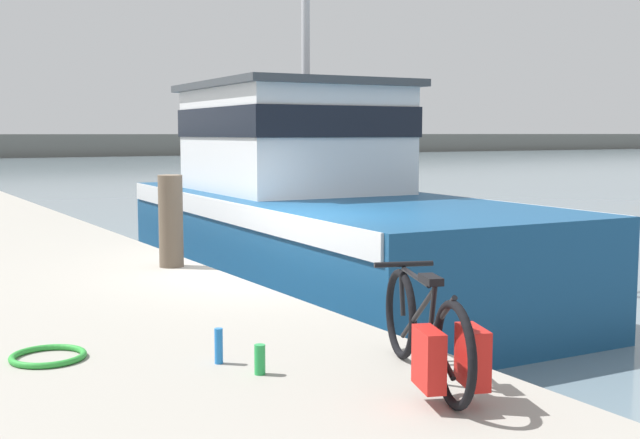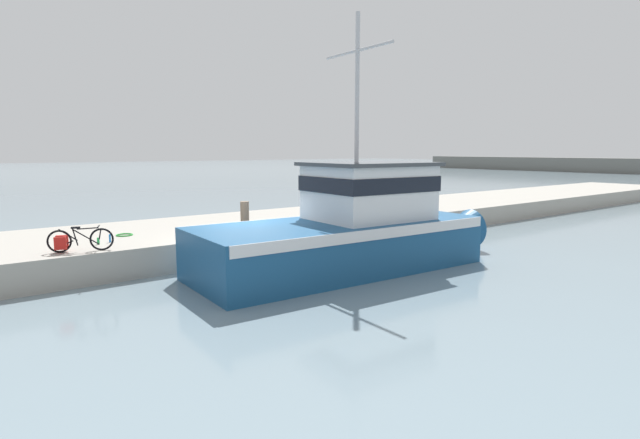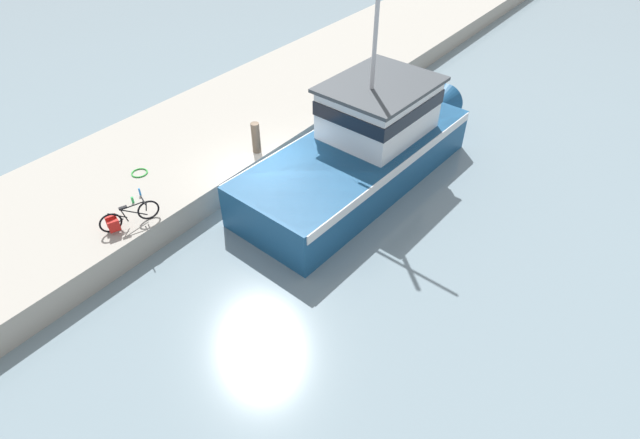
# 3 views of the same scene
# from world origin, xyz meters

# --- Properties ---
(ground_plane) EXTENTS (320.00, 320.00, 0.00)m
(ground_plane) POSITION_xyz_m (0.00, 0.00, 0.00)
(ground_plane) COLOR gray
(dock_pier) EXTENTS (6.26, 80.00, 0.93)m
(dock_pier) POSITION_xyz_m (-3.82, 0.00, 0.47)
(dock_pier) COLOR #A39E93
(dock_pier) RESTS_ON ground_plane
(fishing_boat_main) EXTENTS (4.13, 11.31, 8.09)m
(fishing_boat_main) POSITION_xyz_m (2.16, 2.86, 1.35)
(fishing_boat_main) COLOR navy
(fishing_boat_main) RESTS_ON ground_plane
(bicycle_touring) EXTENTS (0.80, 1.69, 0.73)m
(bicycle_touring) POSITION_xyz_m (-1.32, -4.79, 1.27)
(bicycle_touring) COLOR black
(bicycle_touring) RESTS_ON dock_pier
(mooring_post) EXTENTS (0.30, 0.30, 1.15)m
(mooring_post) POSITION_xyz_m (-1.09, 0.66, 1.51)
(mooring_post) COLOR brown
(mooring_post) RESTS_ON dock_pier
(hose_coil) EXTENTS (0.55, 0.55, 0.05)m
(hose_coil) POSITION_xyz_m (-3.33, -2.81, 0.96)
(hose_coil) COLOR green
(hose_coil) RESTS_ON dock_pier
(water_bottle_by_bike) EXTENTS (0.08, 0.08, 0.21)m
(water_bottle_by_bike) POSITION_xyz_m (-2.15, -3.95, 1.04)
(water_bottle_by_bike) COLOR green
(water_bottle_by_bike) RESTS_ON dock_pier
(water_bottle_on_curb) EXTENTS (0.06, 0.06, 0.26)m
(water_bottle_on_curb) POSITION_xyz_m (-2.29, -3.56, 1.06)
(water_bottle_on_curb) COLOR blue
(water_bottle_on_curb) RESTS_ON dock_pier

